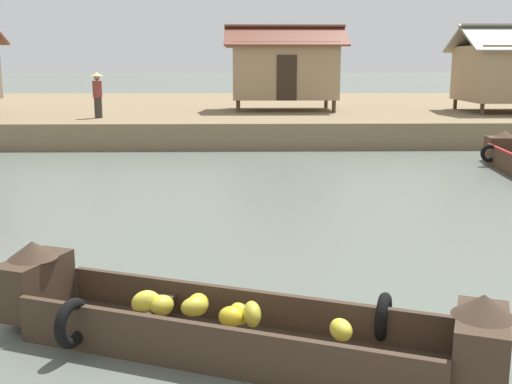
# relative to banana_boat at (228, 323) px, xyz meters

# --- Properties ---
(ground_plane) EXTENTS (300.00, 300.00, 0.00)m
(ground_plane) POSITION_rel_banana_boat_xyz_m (0.90, 5.47, -0.31)
(ground_plane) COLOR #596056
(riverbank_strip) EXTENTS (160.00, 20.00, 0.90)m
(riverbank_strip) POSITION_rel_banana_boat_xyz_m (0.90, 24.85, 0.13)
(riverbank_strip) COLOR #7F6B4C
(riverbank_strip) RESTS_ON ground
(banana_boat) EXTENTS (5.29, 2.78, 0.95)m
(banana_boat) POSITION_rel_banana_boat_xyz_m (0.00, 0.00, 0.00)
(banana_boat) COLOR #3D2D21
(banana_boat) RESTS_ON ground
(stilt_house_mid_right) EXTENTS (5.01, 3.32, 3.53)m
(stilt_house_mid_right) POSITION_rel_banana_boat_xyz_m (1.95, 20.72, 2.31)
(stilt_house_mid_right) COLOR #4C3826
(stilt_house_mid_right) RESTS_ON riverbank_strip
(stilt_house_right) EXTENTS (4.48, 4.01, 3.52)m
(stilt_house_right) POSITION_rel_banana_boat_xyz_m (11.15, 19.61, 2.21)
(stilt_house_right) COLOR #4C3826
(stilt_house_right) RESTS_ON riverbank_strip
(vendor_person) EXTENTS (0.44, 0.44, 1.66)m
(vendor_person) POSITION_rel_banana_boat_xyz_m (-5.13, 17.18, 1.51)
(vendor_person) COLOR #332D28
(vendor_person) RESTS_ON riverbank_strip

